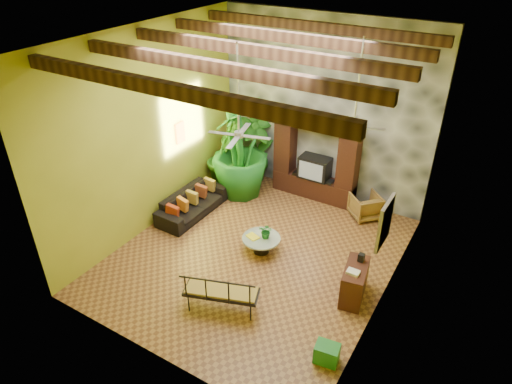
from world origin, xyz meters
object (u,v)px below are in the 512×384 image
Objects in this scene: tall_plant_c at (240,148)px; iron_bench at (219,291)px; ceiling_fan_front at (239,125)px; coffee_table at (261,243)px; entertainment_center at (315,166)px; tall_plant_a at (255,146)px; sofa at (192,203)px; side_console at (354,282)px; tall_plant_b at (223,156)px; wicker_armchair at (365,206)px; ceiling_fan_back at (355,117)px; green_bin at (327,353)px.

tall_plant_c is 4.80m from iron_bench.
ceiling_fan_front is 3.20m from coffee_table.
entertainment_center is 1.92m from tall_plant_a.
tall_plant_c is at bearing 132.71° from coffee_table.
sofa is 0.97× the size of tall_plant_a.
tall_plant_a is 0.79× the size of tall_plant_c.
tall_plant_b is at bearing 143.40° from side_console.
wicker_armchair is 0.26× the size of tall_plant_c.
entertainment_center is at bearing 129.57° from ceiling_fan_back.
tall_plant_b is 0.69× the size of tall_plant_c.
coffee_table is (2.44, -0.48, -0.06)m from sofa.
wicker_armchair is at bearing -10.03° from entertainment_center.
entertainment_center reaches higher than iron_bench.
tall_plant_b is at bearing 140.25° from green_bin.
side_console is at bearing 58.54° from wicker_armchair.
wicker_armchair is 3.65m from tall_plant_a.
wicker_armchair is 4.26m from tall_plant_b.
coffee_table is at bearing -47.29° from tall_plant_c.
tall_plant_a is (-3.56, 0.24, 0.79)m from wicker_armchair.
ceiling_fan_back is 2.54× the size of wicker_armchair.
tall_plant_c reaches higher than entertainment_center.
wicker_armchair is at bearing 7.34° from tall_plant_b.
iron_bench is (0.50, -1.59, -2.86)m from ceiling_fan_front.
ceiling_fan_front reaches higher than tall_plant_b.
entertainment_center is 1.10× the size of sofa.
entertainment_center is 5.15m from iron_bench.
entertainment_center is at bearing 26.64° from tall_plant_c.
ceiling_fan_front is (-0.20, -3.54, 2.44)m from entertainment_center.
tall_plant_b is (-4.14, 1.11, -2.42)m from ceiling_fan_back.
iron_bench is (-1.30, -3.19, -2.86)m from ceiling_fan_back.
wicker_armchair is at bearing 88.55° from ceiling_fan_back.
ceiling_fan_front is 4.32m from tall_plant_b.
ceiling_fan_front reaches higher than coffee_table.
tall_plant_b is at bearing 170.25° from tall_plant_c.
entertainment_center is at bearing 18.09° from tall_plant_b.
ceiling_fan_front is 0.65× the size of tall_plant_c.
iron_bench is (0.30, -5.13, -0.43)m from entertainment_center.
tall_plant_c reaches higher than wicker_armchair.
iron_bench reaches higher than sofa.
ceiling_fan_front is 0.95× the size of tall_plant_b.
ceiling_fan_back is 4.48m from iron_bench.
sofa is 2.39× the size of coffee_table.
tall_plant_c is 1.80× the size of iron_bench.
ceiling_fan_front reaches higher than tall_plant_c.
ceiling_fan_back is (1.60, -1.94, 2.44)m from entertainment_center.
entertainment_center is 3.28× the size of wicker_armchair.
tall_plant_a reaches higher than wicker_armchair.
iron_bench is (0.27, -2.12, 0.28)m from coffee_table.
side_console is 1.83m from green_bin.
tall_plant_c reaches higher than side_console.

